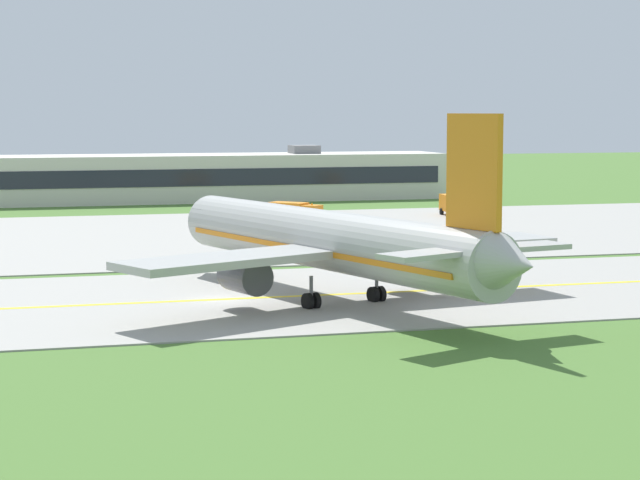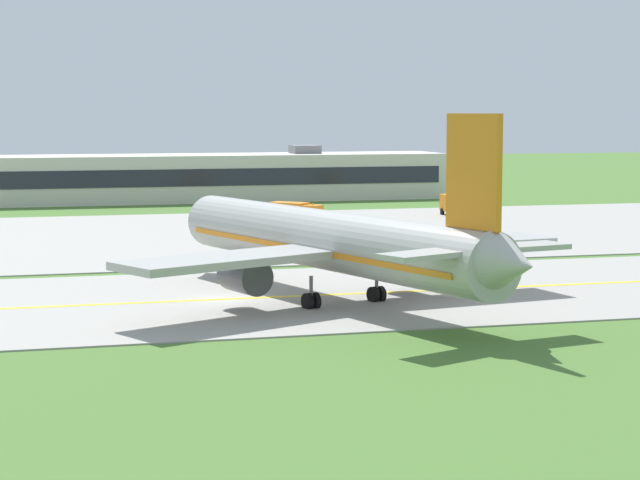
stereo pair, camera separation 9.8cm
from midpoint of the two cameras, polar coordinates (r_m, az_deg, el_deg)
ground_plane at (r=81.40m, az=-4.66°, el=-2.91°), size 500.00×500.00×0.00m
taxiway_strip at (r=81.39m, az=-4.66°, el=-2.87°), size 240.00×28.00×0.10m
apron_pad at (r=124.18m, az=-3.77°, el=0.27°), size 140.00×52.00×0.10m
taxiway_centreline at (r=81.38m, az=-4.66°, el=-2.84°), size 220.00×0.60×0.01m
airplane_lead at (r=79.68m, az=0.61°, el=-0.09°), size 31.84×38.80×12.70m
service_truck_baggage at (r=133.68m, az=-1.15°, el=1.34°), size 5.73×5.66×2.60m
service_truck_fuel at (r=146.14m, az=6.46°, el=1.72°), size 2.78×6.16×2.60m
terminal_building at (r=171.96m, az=-4.98°, el=3.00°), size 66.50×11.79×7.81m
traffic_cone_near_edge at (r=100.22m, az=6.28°, el=-1.03°), size 0.44×0.44×0.60m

